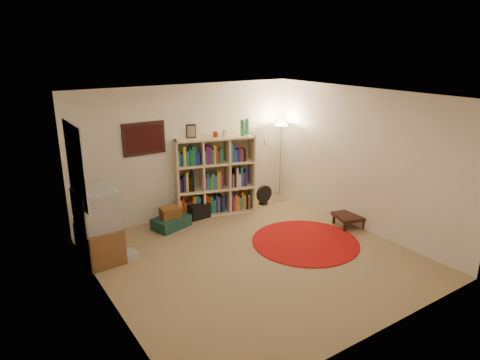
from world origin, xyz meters
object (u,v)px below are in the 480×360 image
at_px(suitcase, 171,222).
at_px(side_table, 349,217).
at_px(bookshelf, 214,177).
at_px(floor_lamp, 281,136).
at_px(tv_stand, 98,226).
at_px(floor_fan, 264,195).

bearing_deg(suitcase, side_table, -48.32).
height_order(bookshelf, floor_lamp, bookshelf).
relative_size(tv_stand, suitcase, 1.56).
height_order(floor_lamp, tv_stand, floor_lamp).
relative_size(floor_fan, tv_stand, 0.36).
height_order(floor_lamp, floor_fan, floor_lamp).
bearing_deg(suitcase, bookshelf, -4.53).
relative_size(bookshelf, floor_fan, 4.48).
xyz_separation_m(bookshelf, floor_fan, (1.09, -0.17, -0.53)).
distance_m(bookshelf, floor_fan, 1.23).
height_order(bookshelf, suitcase, bookshelf).
bearing_deg(suitcase, floor_lamp, -13.92).
xyz_separation_m(tv_stand, side_table, (4.15, -1.24, -0.36)).
distance_m(floor_lamp, side_table, 2.19).
bearing_deg(side_table, bookshelf, 131.39).
distance_m(suitcase, side_table, 3.24).
relative_size(floor_lamp, suitcase, 2.29).
bearing_deg(tv_stand, floor_lamp, 5.68).
relative_size(bookshelf, tv_stand, 1.61).
distance_m(floor_fan, suitcase, 2.12).
bearing_deg(bookshelf, floor_lamp, 11.75).
relative_size(floor_lamp, tv_stand, 1.47).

